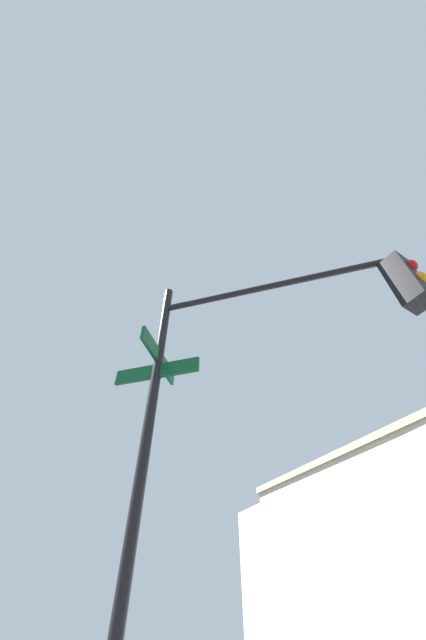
% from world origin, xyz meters
% --- Properties ---
extents(traffic_signal_near, '(2.94, 2.70, 5.20)m').
position_xyz_m(traffic_signal_near, '(-6.02, -6.08, 3.69)').
color(traffic_signal_near, black).
rests_on(traffic_signal_near, ground_plane).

